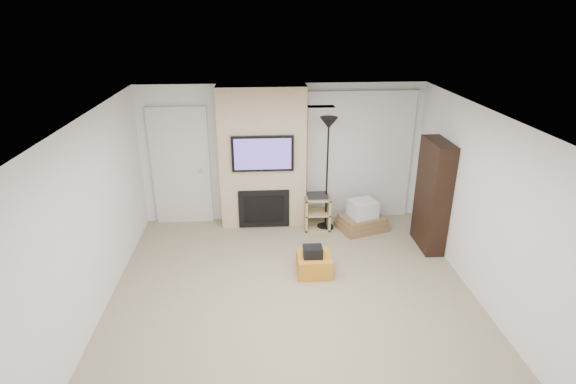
{
  "coord_description": "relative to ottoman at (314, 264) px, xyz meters",
  "views": [
    {
      "loc": [
        -0.43,
        -4.93,
        3.69
      ],
      "look_at": [
        0.0,
        1.2,
        1.15
      ],
      "focal_mm": 28.0,
      "sensor_mm": 36.0,
      "label": 1
    }
  ],
  "objects": [
    {
      "name": "wall_back",
      "position": [
        -0.36,
        1.96,
        1.1
      ],
      "size": [
        5.0,
        0.0,
        2.5
      ],
      "primitive_type": "cube",
      "rotation": [
        1.57,
        0.0,
        0.0
      ],
      "color": "white",
      "rests_on": "ground"
    },
    {
      "name": "black_bag",
      "position": [
        -0.03,
        -0.04,
        0.23
      ],
      "size": [
        0.28,
        0.22,
        0.16
      ],
      "primitive_type": "cube",
      "rotation": [
        0.0,
        0.0,
        -0.0
      ],
      "color": "black",
      "rests_on": "ottoman"
    },
    {
      "name": "bookshelf",
      "position": [
        1.98,
        0.7,
        0.75
      ],
      "size": [
        0.3,
        0.8,
        1.8
      ],
      "color": "black",
      "rests_on": "floor"
    },
    {
      "name": "vertical_blinds",
      "position": [
        1.04,
        1.91,
        1.12
      ],
      "size": [
        1.98,
        0.1,
        2.37
      ],
      "color": "silver",
      "rests_on": "floor"
    },
    {
      "name": "fireplace_wall",
      "position": [
        -0.71,
        1.75,
        1.09
      ],
      "size": [
        1.5,
        0.47,
        2.5
      ],
      "color": "#D1B28E",
      "rests_on": "floor"
    },
    {
      "name": "box_stack",
      "position": [
        1.03,
        1.38,
        0.06
      ],
      "size": [
        0.96,
        0.84,
        0.54
      ],
      "color": "olive",
      "rests_on": "floor"
    },
    {
      "name": "floor",
      "position": [
        -0.36,
        -0.79,
        -0.15
      ],
      "size": [
        5.0,
        5.5,
        0.0
      ],
      "primitive_type": "cube",
      "color": "tan",
      "rests_on": "ground"
    },
    {
      "name": "entry_door",
      "position": [
        -2.16,
        1.92,
        0.9
      ],
      "size": [
        1.02,
        0.11,
        2.14
      ],
      "color": "silver",
      "rests_on": "floor"
    },
    {
      "name": "wall_right",
      "position": [
        2.14,
        -0.79,
        1.1
      ],
      "size": [
        0.0,
        5.5,
        2.5
      ],
      "primitive_type": "cube",
      "rotation": [
        1.57,
        0.0,
        1.57
      ],
      "color": "white",
      "rests_on": "ground"
    },
    {
      "name": "av_stand",
      "position": [
        0.23,
        1.47,
        0.2
      ],
      "size": [
        0.45,
        0.38,
        0.66
      ],
      "color": "tan",
      "rests_on": "floor"
    },
    {
      "name": "hvac_vent",
      "position": [
        0.04,
        0.01,
        2.35
      ],
      "size": [
        0.35,
        0.18,
        0.01
      ],
      "primitive_type": "cube",
      "color": "silver",
      "rests_on": "ceiling"
    },
    {
      "name": "ottoman",
      "position": [
        0.0,
        0.0,
        0.0
      ],
      "size": [
        0.5,
        0.5,
        0.3
      ],
      "primitive_type": "cube",
      "rotation": [
        0.0,
        0.0,
        -0.0
      ],
      "color": "orange",
      "rests_on": "floor"
    },
    {
      "name": "wall_left",
      "position": [
        -2.86,
        -0.79,
        1.1
      ],
      "size": [
        0.0,
        5.5,
        2.5
      ],
      "primitive_type": "cube",
      "rotation": [
        1.57,
        0.0,
        1.57
      ],
      "color": "white",
      "rests_on": "ground"
    },
    {
      "name": "floor_lamp",
      "position": [
        0.39,
        1.46,
        1.44
      ],
      "size": [
        0.3,
        0.3,
        2.02
      ],
      "color": "black",
      "rests_on": "floor"
    },
    {
      "name": "ceiling",
      "position": [
        -0.36,
        -0.79,
        2.35
      ],
      "size": [
        5.0,
        5.5,
        0.0
      ],
      "primitive_type": "cube",
      "color": "white",
      "rests_on": "wall_back"
    }
  ]
}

